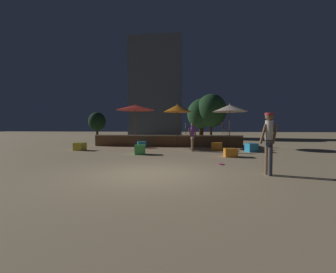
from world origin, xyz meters
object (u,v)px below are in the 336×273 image
frisbee_disc (221,164)px  background_tree_3 (97,122)px  patio_umbrella_2 (230,108)px  cube_seat_0 (251,148)px  patio_umbrella_1 (135,108)px  bistro_chair_1 (224,128)px  cube_seat_3 (217,147)px  patio_umbrella_0 (178,109)px  cube_seat_2 (140,150)px  background_tree_1 (211,111)px  cube_seat_4 (230,153)px  person_1 (192,136)px  background_tree_0 (202,113)px  cube_seat_1 (142,145)px  person_0 (269,139)px  bistro_chair_0 (187,128)px  cube_seat_5 (80,146)px  background_tree_2 (200,114)px

frisbee_disc → background_tree_3: (-12.57, 16.40, 2.06)m
patio_umbrella_2 → cube_seat_0: bearing=-70.2°
patio_umbrella_1 → bistro_chair_1: (6.57, 0.88, -1.48)m
cube_seat_3 → frisbee_disc: 5.34m
patio_umbrella_2 → patio_umbrella_0: bearing=177.7°
patio_umbrella_2 → cube_seat_0: size_ratio=4.29×
cube_seat_2 → frisbee_disc: cube_seat_2 is taller
patio_umbrella_2 → background_tree_1: background_tree_1 is taller
cube_seat_4 → person_1: size_ratio=0.37×
cube_seat_3 → cube_seat_4: 2.94m
cube_seat_4 → background_tree_0: bearing=93.0°
cube_seat_0 → cube_seat_4: size_ratio=1.14×
patio_umbrella_1 → patio_umbrella_2: size_ratio=1.03×
patio_umbrella_2 → bistro_chair_1: patio_umbrella_2 is taller
cube_seat_1 → bistro_chair_1: 6.26m
patio_umbrella_0 → person_0: 9.97m
cube_seat_1 → patio_umbrella_0: bearing=20.0°
person_1 → bistro_chair_0: (-0.54, 4.38, 0.50)m
cube_seat_5 → background_tree_3: 12.96m
patio_umbrella_0 → person_1: patio_umbrella_0 is taller
cube_seat_0 → cube_seat_4: (-1.54, -2.37, -0.05)m
person_1 → background_tree_0: background_tree_0 is taller
patio_umbrella_2 → background_tree_3: (-13.92, 9.13, -0.67)m
cube_seat_4 → person_0: size_ratio=0.33×
cube_seat_3 → background_tree_0: 14.78m
person_0 → bistro_chair_1: (-0.11, 10.13, 0.31)m
patio_umbrella_1 → person_0: 11.54m
cube_seat_4 → bistro_chair_0: bistro_chair_0 is taller
cube_seat_0 → background_tree_2: 14.50m
background_tree_0 → bistro_chair_0: bearing=-98.0°
cube_seat_2 → cube_seat_4: (4.63, -0.43, -0.04)m
cube_seat_3 → person_0: bearing=-82.8°
patio_umbrella_2 → person_1: bearing=-134.0°
background_tree_0 → background_tree_3: size_ratio=1.59×
cube_seat_1 → person_1: (3.57, -1.87, 0.69)m
person_0 → bistro_chair_0: person_0 is taller
patio_umbrella_0 → cube_seat_0: patio_umbrella_0 is taller
person_1 → background_tree_3: bearing=-152.5°
patio_umbrella_0 → person_0: size_ratio=1.66×
person_1 → frisbee_disc: (1.17, -4.66, -0.89)m
cube_seat_5 → background_tree_0: size_ratio=0.13×
background_tree_1 → background_tree_3: background_tree_1 is taller
person_0 → frisbee_disc: bearing=-158.6°
cube_seat_3 → person_1: 1.76m
cube_seat_0 → cube_seat_3: size_ratio=0.98×
patio_umbrella_0 → cube_seat_2: (-1.62, -4.59, -2.54)m
cube_seat_2 → cube_seat_4: cube_seat_2 is taller
patio_umbrella_1 → frisbee_disc: (5.46, -7.49, -2.88)m
frisbee_disc → background_tree_0: bearing=90.6°
background_tree_1 → background_tree_0: bearing=123.1°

